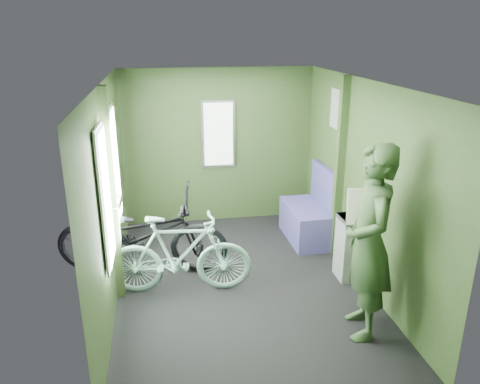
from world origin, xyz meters
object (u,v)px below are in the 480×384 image
at_px(passenger, 369,243).
at_px(waste_box, 348,248).
at_px(bicycle_mint, 181,292).
at_px(bench_seat, 309,219).
at_px(bicycle_black, 145,274).

bearing_deg(passenger, waste_box, 175.88).
height_order(bicycle_mint, bench_seat, bench_seat).
relative_size(bicycle_black, bicycle_mint, 1.28).
xyz_separation_m(passenger, bench_seat, (0.14, 2.13, -0.64)).
distance_m(bicycle_black, bench_seat, 2.38).
bearing_deg(passenger, bench_seat, -173.83).
xyz_separation_m(bicycle_black, waste_box, (2.38, -0.48, 0.39)).
height_order(waste_box, bench_seat, bench_seat).
bearing_deg(bicycle_mint, passenger, -114.26).
bearing_deg(bench_seat, bicycle_black, -165.57).
relative_size(passenger, waste_box, 2.43).
bearing_deg(bicycle_black, bench_seat, -64.28).
height_order(bicycle_black, bicycle_mint, bicycle_black).
bearing_deg(bench_seat, passenger, -95.08).
relative_size(bicycle_black, passenger, 1.08).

